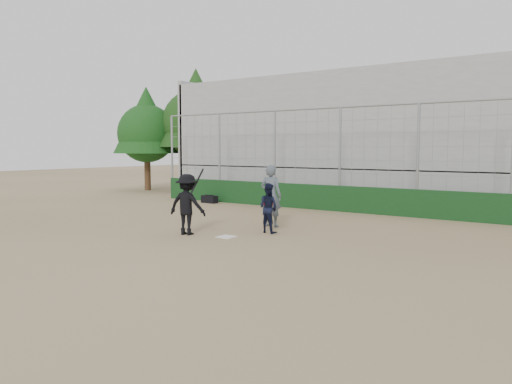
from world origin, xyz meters
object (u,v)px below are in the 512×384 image
Objects in this scene: catcher_crouched at (268,216)px; umpire at (271,199)px; batter_at_plate at (187,204)px; equipment_bag at (209,199)px.

umpire reaches higher than catcher_crouched.
batter_at_plate is at bearing -137.82° from catcher_crouched.
umpire is at bearing 119.62° from catcher_crouched.
batter_at_plate is 2.35× the size of equipment_bag.
equipment_bag is (-6.01, 4.08, -0.71)m from umpire.
batter_at_plate is at bearing 61.29° from umpire.
batter_at_plate is 2.80m from umpire.
batter_at_plate reaches higher than catcher_crouched.
batter_at_plate reaches higher than umpire.
umpire is (-0.57, 1.00, 0.38)m from catcher_crouched.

